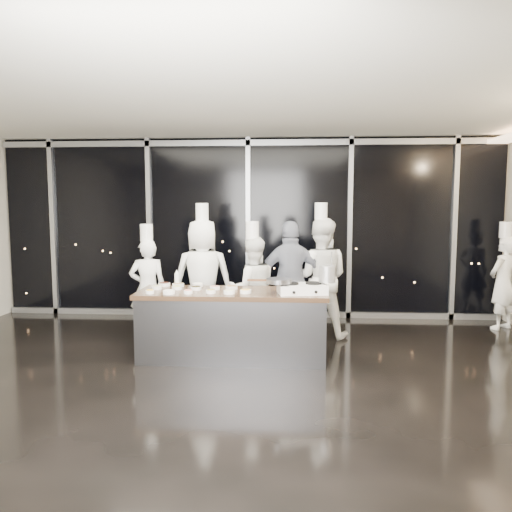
# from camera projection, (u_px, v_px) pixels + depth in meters

# --- Properties ---
(ground) EXTENTS (9.00, 9.00, 0.00)m
(ground) POSITION_uv_depth(u_px,v_px,m) (224.00, 382.00, 5.71)
(ground) COLOR black
(ground) RESTS_ON ground
(room_shell) EXTENTS (9.02, 7.02, 3.21)m
(room_shell) POSITION_uv_depth(u_px,v_px,m) (238.00, 184.00, 5.47)
(room_shell) COLOR beige
(room_shell) RESTS_ON ground
(window_wall) EXTENTS (8.90, 0.11, 3.20)m
(window_wall) POSITION_uv_depth(u_px,v_px,m) (248.00, 228.00, 8.95)
(window_wall) COLOR black
(window_wall) RESTS_ON ground
(demo_counter) EXTENTS (2.46, 0.86, 0.90)m
(demo_counter) POSITION_uv_depth(u_px,v_px,m) (233.00, 324.00, 6.56)
(demo_counter) COLOR #3C3D42
(demo_counter) RESTS_ON ground
(stove) EXTENTS (0.65, 0.46, 0.14)m
(stove) POSITION_uv_depth(u_px,v_px,m) (302.00, 288.00, 6.33)
(stove) COLOR white
(stove) RESTS_ON demo_counter
(frying_pan) EXTENTS (0.59, 0.38, 0.05)m
(frying_pan) POSITION_uv_depth(u_px,v_px,m) (278.00, 281.00, 6.29)
(frying_pan) COLOR gray
(frying_pan) RESTS_ON stove
(stock_pot) EXTENTS (0.24, 0.24, 0.21)m
(stock_pot) POSITION_uv_depth(u_px,v_px,m) (327.00, 274.00, 6.34)
(stock_pot) COLOR #B4B4B6
(stock_pot) RESTS_ON stove
(prep_bowls) EXTENTS (1.35, 0.75, 0.05)m
(prep_bowls) POSITION_uv_depth(u_px,v_px,m) (194.00, 288.00, 6.58)
(prep_bowls) COLOR white
(prep_bowls) RESTS_ON demo_counter
(squeeze_bottle) EXTENTS (0.06, 0.06, 0.23)m
(squeeze_bottle) POSITION_uv_depth(u_px,v_px,m) (177.00, 278.00, 6.89)
(squeeze_bottle) COLOR white
(squeeze_bottle) RESTS_ON demo_counter
(chef_far_left) EXTENTS (0.62, 0.48, 1.73)m
(chef_far_left) POSITION_uv_depth(u_px,v_px,m) (148.00, 287.00, 7.55)
(chef_far_left) COLOR white
(chef_far_left) RESTS_ON ground
(chef_left) EXTENTS (0.97, 0.71, 2.04)m
(chef_left) POSITION_uv_depth(u_px,v_px,m) (203.00, 278.00, 7.54)
(chef_left) COLOR white
(chef_left) RESTS_ON ground
(chef_center) EXTENTS (0.88, 0.77, 1.78)m
(chef_center) POSITION_uv_depth(u_px,v_px,m) (252.00, 289.00, 7.33)
(chef_center) COLOR white
(chef_center) RESTS_ON ground
(guest) EXTENTS (1.09, 0.55, 1.78)m
(guest) POSITION_uv_depth(u_px,v_px,m) (291.00, 281.00, 7.42)
(guest) COLOR #141D39
(guest) RESTS_ON ground
(chef_right) EXTENTS (0.97, 0.81, 2.05)m
(chef_right) POSITION_uv_depth(u_px,v_px,m) (320.00, 277.00, 7.60)
(chef_right) COLOR white
(chef_right) RESTS_ON ground
(chef_side) EXTENTS (0.66, 0.62, 1.75)m
(chef_side) POSITION_uv_depth(u_px,v_px,m) (503.00, 281.00, 8.08)
(chef_side) COLOR white
(chef_side) RESTS_ON ground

